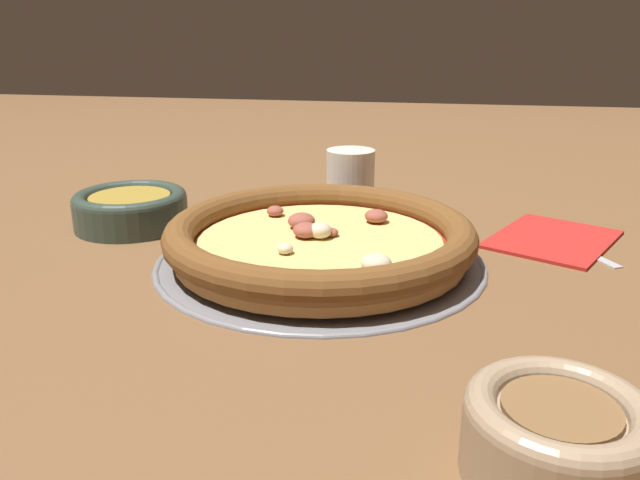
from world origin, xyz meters
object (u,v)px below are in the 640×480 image
(drinking_cup, at_px, (349,177))
(fork, at_px, (559,239))
(pizza_tray, at_px, (320,259))
(pizza, at_px, (320,237))
(bowl_far, at_px, (557,433))
(napkin, at_px, (553,238))
(bowl_near, at_px, (131,207))

(drinking_cup, bearing_deg, fork, -113.71)
(pizza_tray, relative_size, pizza, 1.07)
(bowl_far, xyz_separation_m, drinking_cup, (0.55, 0.20, 0.01))
(drinking_cup, distance_m, napkin, 0.29)
(drinking_cup, bearing_deg, bowl_near, 121.54)
(pizza, bearing_deg, fork, -65.80)
(pizza_tray, height_order, drinking_cup, drinking_cup)
(bowl_near, bearing_deg, drinking_cup, -58.46)
(pizza_tray, height_order, pizza, pizza)
(pizza, height_order, fork, pizza)
(pizza, bearing_deg, pizza_tray, 119.51)
(napkin, bearing_deg, fork, -79.42)
(bowl_far, bearing_deg, napkin, -9.11)
(pizza_tray, relative_size, drinking_cup, 4.58)
(pizza_tray, height_order, napkin, same)
(napkin, bearing_deg, pizza_tray, 114.55)
(fork, bearing_deg, napkin, 71.62)
(bowl_near, xyz_separation_m, napkin, (0.04, -0.52, -0.02))
(pizza_tray, bearing_deg, drinking_cup, 0.52)
(drinking_cup, bearing_deg, bowl_far, -160.49)
(bowl_far, xyz_separation_m, fork, (0.43, -0.08, -0.03))
(fork, bearing_deg, bowl_far, 141.02)
(bowl_near, bearing_deg, bowl_far, -130.88)
(pizza, distance_m, fork, 0.30)
(pizza, distance_m, bowl_near, 0.27)
(napkin, distance_m, fork, 0.01)
(bowl_far, bearing_deg, pizza, 31.83)
(bowl_near, bearing_deg, napkin, -85.85)
(bowl_far, bearing_deg, pizza_tray, 31.85)
(pizza_tray, xyz_separation_m, pizza, (0.00, -0.00, 0.02))
(bowl_near, xyz_separation_m, drinking_cup, (0.16, -0.26, 0.01))
(pizza_tray, xyz_separation_m, bowl_far, (-0.31, -0.19, 0.02))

